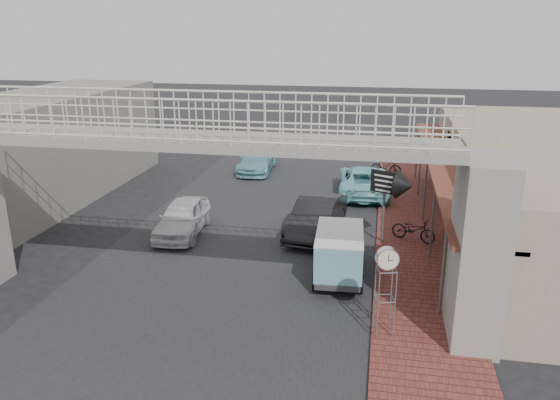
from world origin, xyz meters
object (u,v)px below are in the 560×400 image
at_px(motorcycle_far, 386,167).
at_px(arrow_sign, 403,186).
at_px(dark_sedan, 316,216).
at_px(street_clock, 387,263).
at_px(angkot_far, 257,160).
at_px(white_hatchback, 182,218).
at_px(angkot_van, 339,247).
at_px(angkot_curb, 363,180).
at_px(motorcycle_near, 414,229).

relative_size(motorcycle_far, arrow_sign, 0.59).
relative_size(dark_sedan, street_clock, 1.81).
relative_size(angkot_far, motorcycle_far, 2.60).
distance_m(white_hatchback, dark_sedan, 5.42).
bearing_deg(motorcycle_far, angkot_van, -178.32).
distance_m(angkot_curb, motorcycle_far, 3.67).
relative_size(angkot_far, arrow_sign, 1.53).
bearing_deg(angkot_curb, angkot_far, -33.10).
xyz_separation_m(motorcycle_near, motorcycle_far, (-1.09, 9.67, 0.05)).
xyz_separation_m(motorcycle_far, arrow_sign, (0.54, -10.24, 1.83)).
distance_m(motorcycle_far, street_clock, 16.77).
distance_m(angkot_van, street_clock, 3.97).
relative_size(white_hatchback, angkot_van, 1.16).
distance_m(dark_sedan, angkot_curb, 6.11).
relative_size(angkot_curb, arrow_sign, 1.78).
bearing_deg(angkot_van, dark_sedan, 104.85).
bearing_deg(motorcycle_far, street_clock, -171.85).
xyz_separation_m(white_hatchback, dark_sedan, (5.33, 0.98, 0.06)).
bearing_deg(angkot_far, arrow_sign, -54.47).
bearing_deg(motorcycle_near, angkot_van, 167.25).
relative_size(angkot_far, angkot_van, 1.27).
bearing_deg(angkot_van, white_hatchback, 153.63).
height_order(angkot_curb, street_clock, street_clock).
xyz_separation_m(white_hatchback, angkot_curb, (6.96, 6.88, 0.03)).
bearing_deg(angkot_curb, street_clock, 91.20).
height_order(white_hatchback, arrow_sign, arrow_sign).
height_order(white_hatchback, angkot_van, angkot_van).
distance_m(dark_sedan, motorcycle_far, 9.78).
relative_size(white_hatchback, angkot_curb, 0.79).
height_order(white_hatchback, street_clock, street_clock).
height_order(dark_sedan, angkot_curb, dark_sedan).
relative_size(angkot_curb, motorcycle_near, 2.95).
bearing_deg(dark_sedan, angkot_curb, 82.41).
distance_m(dark_sedan, street_clock, 7.93).
height_order(white_hatchback, motorcycle_far, white_hatchback).
bearing_deg(street_clock, motorcycle_far, 76.77).
height_order(motorcycle_near, street_clock, street_clock).
bearing_deg(angkot_curb, dark_sedan, 70.97).
bearing_deg(motorcycle_far, white_hatchback, 150.31).
bearing_deg(street_clock, dark_sedan, 97.25).
height_order(white_hatchback, angkot_far, white_hatchback).
bearing_deg(angkot_far, angkot_van, -68.07).
xyz_separation_m(white_hatchback, street_clock, (8.06, -6.32, 1.49)).
bearing_deg(angkot_far, dark_sedan, -65.84).
xyz_separation_m(white_hatchback, arrow_sign, (8.59, 0.13, 1.75)).
bearing_deg(street_clock, angkot_far, 100.48).
relative_size(angkot_van, street_clock, 1.40).
bearing_deg(angkot_far, motorcycle_far, -2.32).
relative_size(dark_sedan, angkot_curb, 0.88).
xyz_separation_m(angkot_van, motorcycle_near, (2.59, 3.52, -0.51)).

